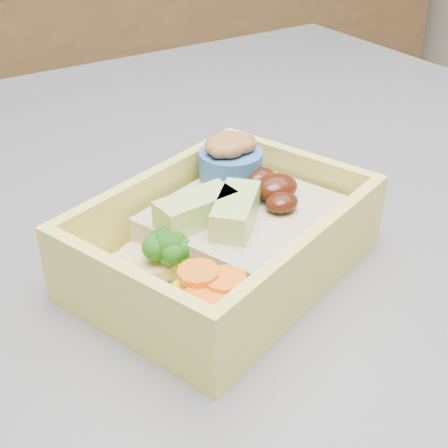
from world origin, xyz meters
TOP-DOWN VIEW (x-y plane):
  - bento_box at (0.13, -0.17)m, footprint 0.23×0.20m

SIDE VIEW (x-z plane):
  - bento_box at x=0.13m, z-range 0.91..0.98m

